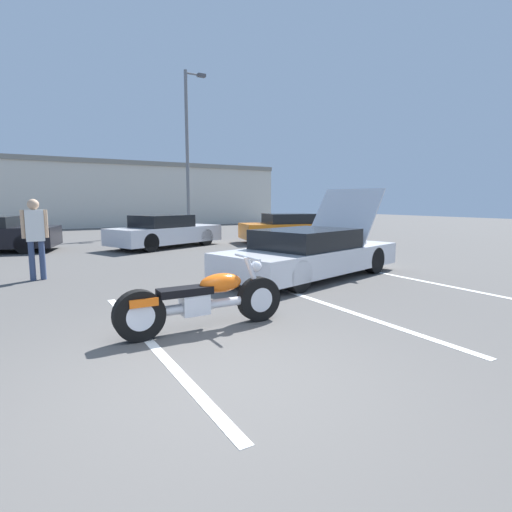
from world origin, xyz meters
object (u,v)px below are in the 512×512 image
Objects in this scene: motorcycle at (204,301)px; show_car_hood_open at (311,253)px; parked_car_mid_right_row at (165,232)px; parked_car_right_row at (292,228)px; spectator_near_motorcycle at (35,232)px; light_pole at (188,146)px.

show_car_hood_open is at bearing 32.98° from motorcycle.
parked_car_mid_right_row is at bearing 83.02° from show_car_hood_open.
spectator_near_motorcycle is at bearing -143.49° from parked_car_right_row.
light_pole is 1.87× the size of parked_car_mid_right_row.
spectator_near_motorcycle reaches higher than parked_car_right_row.
parked_car_mid_right_row is at bearing -175.18° from parked_car_right_row.
parked_car_right_row is (4.13, 6.55, 0.04)m from show_car_hood_open.
motorcycle is at bearing -70.44° from spectator_near_motorcycle.
parked_car_right_row is at bearing 21.99° from spectator_near_motorcycle.
show_car_hood_open is at bearing -26.66° from spectator_near_motorcycle.
light_pole is 1.73× the size of show_car_hood_open.
motorcycle is 0.47× the size of show_car_hood_open.
motorcycle is 5.35m from spectator_near_motorcycle.
parked_car_right_row is (7.74, 8.85, 0.19)m from motorcycle.
parked_car_mid_right_row is (-5.16, 0.88, -0.01)m from parked_car_right_row.
parked_car_right_row is at bearing -31.72° from parked_car_mid_right_row.
light_pole reaches higher than parked_car_right_row.
show_car_hood_open reaches higher than parked_car_right_row.
show_car_hood_open is at bearing -99.98° from light_pole.
spectator_near_motorcycle is (-5.39, 2.70, 0.51)m from show_car_hood_open.
light_pole is at bearing 65.14° from show_car_hood_open.
show_car_hood_open is 1.08× the size of parked_car_right_row.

